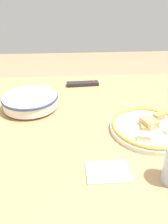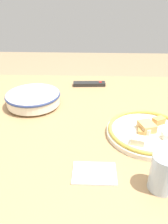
% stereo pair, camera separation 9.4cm
% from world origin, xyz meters
% --- Properties ---
extents(ground_plane, '(8.00, 8.00, 0.00)m').
position_xyz_m(ground_plane, '(0.00, 0.00, 0.00)').
color(ground_plane, '#9E8460').
extents(dining_table, '(1.50, 1.06, 0.71)m').
position_xyz_m(dining_table, '(0.00, 0.00, 0.64)').
color(dining_table, tan).
rests_on(dining_table, ground_plane).
extents(noodle_bowl, '(0.26, 0.26, 0.07)m').
position_xyz_m(noodle_bowl, '(-0.18, 0.10, 0.75)').
color(noodle_bowl, silver).
rests_on(noodle_bowl, dining_table).
extents(food_plate, '(0.31, 0.31, 0.05)m').
position_xyz_m(food_plate, '(0.32, -0.14, 0.72)').
color(food_plate, silver).
rests_on(food_plate, dining_table).
extents(tv_remote, '(0.19, 0.06, 0.02)m').
position_xyz_m(tv_remote, '(0.08, 0.36, 0.72)').
color(tv_remote, black).
rests_on(tv_remote, dining_table).
extents(drinking_glass, '(0.07, 0.07, 0.11)m').
position_xyz_m(drinking_glass, '(0.30, -0.40, 0.76)').
color(drinking_glass, silver).
rests_on(drinking_glass, dining_table).
extents(folded_napkin, '(0.13, 0.09, 0.01)m').
position_xyz_m(folded_napkin, '(0.11, -0.35, 0.71)').
color(folded_napkin, white).
rests_on(folded_napkin, dining_table).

